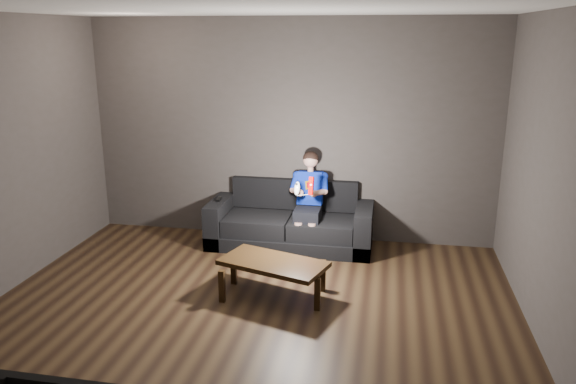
# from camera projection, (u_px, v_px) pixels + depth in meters

# --- Properties ---
(floor) EXTENTS (5.00, 5.00, 0.00)m
(floor) POSITION_uv_depth(u_px,v_px,m) (239.00, 334.00, 4.85)
(floor) COLOR black
(floor) RESTS_ON ground
(back_wall) EXTENTS (5.00, 0.04, 2.70)m
(back_wall) POSITION_uv_depth(u_px,v_px,m) (290.00, 131.00, 6.84)
(back_wall) COLOR #3C3733
(back_wall) RESTS_ON ground
(front_wall) EXTENTS (5.00, 0.04, 2.70)m
(front_wall) POSITION_uv_depth(u_px,v_px,m) (55.00, 352.00, 2.11)
(front_wall) COLOR #3C3733
(front_wall) RESTS_ON ground
(right_wall) EXTENTS (0.04, 5.00, 2.70)m
(right_wall) POSITION_uv_depth(u_px,v_px,m) (569.00, 199.00, 4.04)
(right_wall) COLOR #3C3733
(right_wall) RESTS_ON ground
(ceiling) EXTENTS (5.00, 5.00, 0.02)m
(ceiling) POSITION_uv_depth(u_px,v_px,m) (230.00, 5.00, 4.11)
(ceiling) COLOR silver
(ceiling) RESTS_ON back_wall
(sofa) EXTENTS (1.96, 0.85, 0.76)m
(sofa) POSITION_uv_depth(u_px,v_px,m) (291.00, 225.00, 6.85)
(sofa) COLOR black
(sofa) RESTS_ON floor
(child) EXTENTS (0.45, 0.55, 1.10)m
(child) POSITION_uv_depth(u_px,v_px,m) (309.00, 194.00, 6.65)
(child) COLOR black
(child) RESTS_ON sofa
(wii_remote_red) EXTENTS (0.06, 0.08, 0.21)m
(wii_remote_red) POSITION_uv_depth(u_px,v_px,m) (311.00, 186.00, 6.17)
(wii_remote_red) COLOR #D50200
(wii_remote_red) RESTS_ON child
(nunchuk_white) EXTENTS (0.08, 0.11, 0.16)m
(nunchuk_white) POSITION_uv_depth(u_px,v_px,m) (297.00, 188.00, 6.22)
(nunchuk_white) COLOR white
(nunchuk_white) RESTS_ON child
(wii_remote_black) EXTENTS (0.06, 0.16, 0.03)m
(wii_remote_black) POSITION_uv_depth(u_px,v_px,m) (219.00, 199.00, 6.85)
(wii_remote_black) COLOR black
(wii_remote_black) RESTS_ON sofa
(coffee_table) EXTENTS (1.13, 0.80, 0.37)m
(coffee_table) POSITION_uv_depth(u_px,v_px,m) (273.00, 266.00, 5.46)
(coffee_table) COLOR black
(coffee_table) RESTS_ON floor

